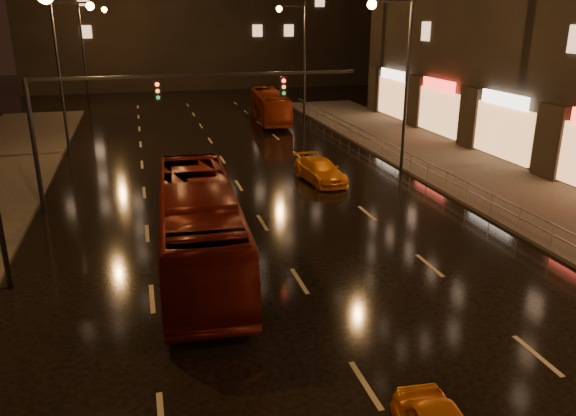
{
  "coord_description": "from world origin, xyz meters",
  "views": [
    {
      "loc": [
        -4.9,
        -6.92,
        8.72
      ],
      "look_at": [
        -0.25,
        10.62,
        2.5
      ],
      "focal_mm": 35.0,
      "sensor_mm": 36.0,
      "label": 1
    }
  ],
  "objects": [
    {
      "name": "ground",
      "position": [
        0.0,
        20.0,
        0.0
      ],
      "size": [
        140.0,
        140.0,
        0.0
      ],
      "primitive_type": "plane",
      "color": "black",
      "rests_on": "ground"
    },
    {
      "name": "sidewalk_right",
      "position": [
        13.5,
        15.0,
        0.07
      ],
      "size": [
        7.0,
        70.0,
        0.15
      ],
      "primitive_type": "cube",
      "color": "#38332D",
      "rests_on": "ground"
    },
    {
      "name": "traffic_signal",
      "position": [
        -5.06,
        20.0,
        4.74
      ],
      "size": [
        15.31,
        0.32,
        6.2
      ],
      "color": "black",
      "rests_on": "ground"
    },
    {
      "name": "railing_right",
      "position": [
        10.2,
        18.0,
        0.9
      ],
      "size": [
        0.05,
        56.0,
        1.0
      ],
      "color": "#99999E",
      "rests_on": "sidewalk_right"
    },
    {
      "name": "bus_red",
      "position": [
        -3.15,
        12.16,
        1.58
      ],
      "size": [
        3.21,
        11.49,
        3.17
      ],
      "primitive_type": "imported",
      "rotation": [
        0.0,
        0.0,
        -0.05
      ],
      "color": "#58120C",
      "rests_on": "ground"
    },
    {
      "name": "bus_curb",
      "position": [
        6.06,
        40.44,
        1.33
      ],
      "size": [
        3.01,
        9.72,
        2.67
      ],
      "primitive_type": "imported",
      "rotation": [
        0.0,
        0.0,
        -0.08
      ],
      "color": "maroon",
      "rests_on": "ground"
    },
    {
      "name": "taxi_far",
      "position": [
        4.52,
        21.62,
        0.63
      ],
      "size": [
        2.29,
        4.53,
        1.26
      ],
      "primitive_type": "imported",
      "rotation": [
        0.0,
        0.0,
        0.12
      ],
      "color": "orange",
      "rests_on": "ground"
    }
  ]
}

